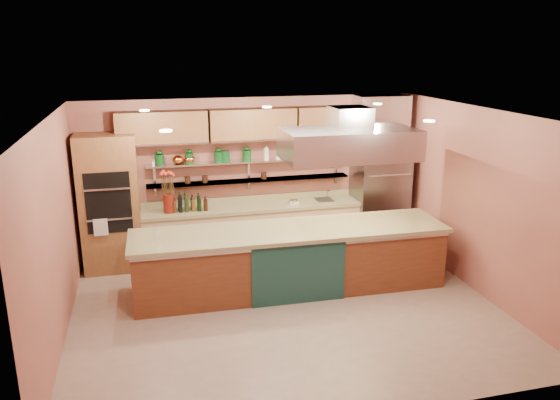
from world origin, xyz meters
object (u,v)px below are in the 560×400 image
object	(u,v)px
copper_kettle	(178,160)
green_canister	(225,156)
flower_vase	(169,203)
kitchen_scale	(294,201)
refrigerator	(379,191)
island	(290,259)

from	to	relation	value
copper_kettle	green_canister	size ratio (longest dim) A/B	0.99
flower_vase	kitchen_scale	size ratio (longest dim) A/B	1.96
copper_kettle	refrigerator	bearing A→B (deg)	-3.61
island	green_canister	xyz separation A→B (m)	(-0.71, 1.71, 1.32)
refrigerator	kitchen_scale	size ratio (longest dim) A/B	12.82
copper_kettle	island	bearing A→B (deg)	-48.15
refrigerator	island	size ratio (longest dim) A/B	0.45
kitchen_scale	refrigerator	bearing A→B (deg)	19.19
refrigerator	green_canister	world-z (taller)	refrigerator
refrigerator	green_canister	size ratio (longest dim) A/B	11.04
refrigerator	kitchen_scale	world-z (taller)	refrigerator
flower_vase	kitchen_scale	xyz separation A→B (m)	(2.20, 0.00, -0.11)
island	copper_kettle	xyz separation A→B (m)	(-1.53, 1.71, 1.30)
refrigerator	kitchen_scale	xyz separation A→B (m)	(-1.65, 0.01, -0.07)
refrigerator	flower_vase	distance (m)	3.85
island	kitchen_scale	world-z (taller)	kitchen_scale
refrigerator	green_canister	distance (m)	2.94
flower_vase	copper_kettle	world-z (taller)	copper_kettle
island	copper_kettle	world-z (taller)	copper_kettle
flower_vase	green_canister	xyz separation A→B (m)	(1.02, 0.22, 0.72)
refrigerator	flower_vase	bearing A→B (deg)	179.85
copper_kettle	green_canister	xyz separation A→B (m)	(0.81, 0.00, 0.02)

